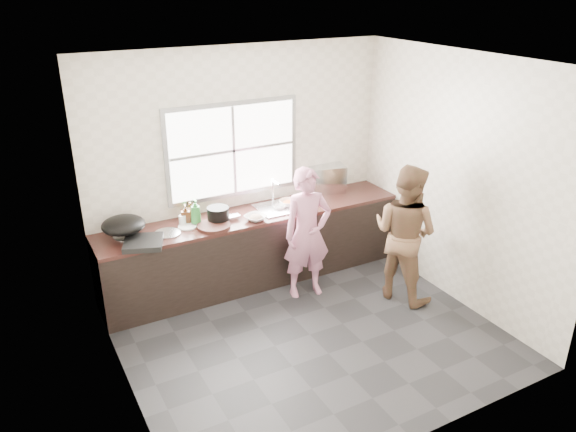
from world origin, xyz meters
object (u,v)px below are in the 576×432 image
person_side (405,233)px  wok (123,225)px  bottle_brown_tall (186,215)px  bottle_brown_short (190,211)px  bowl_mince (256,218)px  glass_jar (182,220)px  pot_lid_right (167,233)px  burner (143,243)px  bowl_crabs (289,204)px  plate_food (187,227)px  dish_rack (326,178)px  bottle_green (196,212)px  black_pot (218,215)px  bowl_held (280,207)px  pot_lid_left (125,236)px  cutting_board (214,226)px  woman (307,237)px

person_side → wok: size_ratio=3.48×
bottle_brown_tall → bottle_brown_short: bearing=50.7°
bowl_mince → bottle_brown_short: (-0.61, 0.41, 0.05)m
person_side → bottle_brown_short: size_ratio=9.25×
person_side → bowl_mince: person_side is taller
glass_jar → pot_lid_right: size_ratio=0.39×
burner → pot_lid_right: (0.29, 0.15, -0.02)m
glass_jar → wok: bearing=-177.4°
bowl_crabs → plate_food: 1.26m
bowl_mince → bottle_brown_tall: bearing=157.2°
bottle_brown_tall → dish_rack: dish_rack is taller
person_side → pot_lid_right: 2.56m
bottle_green → glass_jar: 0.17m
bottle_brown_short → person_side: bearing=-34.2°
burner → pot_lid_right: 0.33m
bottle_brown_tall → burner: size_ratio=0.53×
burner → pot_lid_right: bearing=26.7°
plate_food → black_pot: bearing=-4.6°
black_pot → burner: 0.90m
bowl_mince → pot_lid_right: size_ratio=0.84×
plate_food → dish_rack: (1.91, 0.24, 0.16)m
bowl_held → plate_food: size_ratio=0.90×
plate_food → dish_rack: size_ratio=0.45×
bowl_mince → bowl_crabs: (0.53, 0.20, -0.00)m
bowl_held → bottle_brown_short: bottle_brown_short is taller
plate_food → bottle_brown_short: 0.28m
bowl_held → bottle_brown_tall: 1.10m
pot_lid_left → pot_lid_right: pot_lid_right is taller
plate_food → bowl_held: bearing=-0.7°
bowl_held → burner: (-1.65, -0.19, -0.00)m
dish_rack → bottle_brown_tall: bearing=-161.6°
cutting_board → pot_lid_left: bearing=166.0°
woman → burner: bearing=178.0°
plate_food → bowl_crabs: bearing=0.9°
person_side → pot_lid_right: bearing=45.3°
plate_food → wok: (-0.66, 0.06, 0.14)m
bottle_green → woman: bearing=-28.5°
cutting_board → bottle_brown_tall: (-0.22, 0.26, 0.08)m
bowl_held → bottle_green: bottle_green is taller
person_side → cutting_board: size_ratio=4.32×
bottle_green → dish_rack: (1.79, 0.20, 0.02)m
bowl_crabs → wok: size_ratio=0.40×
cutting_board → pot_lid_left: size_ratio=1.42×
plate_food → burner: bearing=-159.0°
cutting_board → wok: size_ratio=0.81×
black_pot → pot_lid_left: 1.01m
person_side → black_pot: size_ratio=6.47×
woman → glass_jar: (-1.20, 0.64, 0.21)m
dish_rack → glass_jar: bearing=-160.9°
person_side → black_pot: bearing=37.8°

